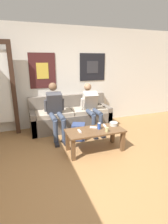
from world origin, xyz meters
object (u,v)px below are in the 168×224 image
(couch, at_px, (71,117))
(ceramic_bowl, at_px, (114,124))
(game_controller_near_right, at_px, (79,131))
(game_controller_far_center, at_px, (105,126))
(person_seated_adult, at_px, (55,109))
(coffee_table, at_px, (95,134))
(game_controller_near_left, at_px, (93,127))
(person_seated_teen, at_px, (91,106))
(backpack, at_px, (78,132))
(pillar_candle, at_px, (107,130))
(drink_can_blue, at_px, (99,126))

(couch, relative_size, ceramic_bowl, 11.92)
(game_controller_near_right, xyz_separation_m, game_controller_far_center, (0.57, 0.10, 0.00))
(person_seated_adult, bearing_deg, game_controller_near_right, -73.73)
(ceramic_bowl, height_order, game_controller_far_center, ceramic_bowl)
(couch, distance_m, game_controller_near_right, 1.32)
(coffee_table, distance_m, ceramic_bowl, 0.48)
(couch, distance_m, ceramic_bowl, 1.36)
(person_seated_adult, height_order, game_controller_near_right, person_seated_adult)
(person_seated_adult, bearing_deg, couch, 39.06)
(couch, xyz_separation_m, person_seated_adult, (-0.47, -0.38, 0.37))
(coffee_table, height_order, game_controller_near_left, game_controller_near_left)
(person_seated_teen, height_order, game_controller_near_left, person_seated_teen)
(game_controller_near_left, relative_size, game_controller_near_right, 0.93)
(couch, height_order, backpack, couch)
(game_controller_near_left, xyz_separation_m, game_controller_far_center, (0.25, 0.00, 0.00))
(pillar_candle, distance_m, game_controller_near_right, 0.52)
(person_seated_teen, relative_size, pillar_candle, 11.83)
(pillar_candle, xyz_separation_m, game_controller_far_center, (0.09, 0.27, -0.03))
(coffee_table, relative_size, drink_can_blue, 9.03)
(backpack, height_order, drink_can_blue, drink_can_blue)
(person_seated_teen, height_order, ceramic_bowl, person_seated_teen)
(couch, xyz_separation_m, game_controller_far_center, (0.38, -1.20, 0.15))
(backpack, height_order, game_controller_far_center, game_controller_far_center)
(couch, distance_m, person_seated_adult, 0.71)
(backpack, distance_m, pillar_candle, 0.87)
(person_seated_adult, height_order, person_seated_teen, person_seated_adult)
(game_controller_near_left, bearing_deg, drink_can_blue, -49.26)
(backpack, relative_size, game_controller_far_center, 2.59)
(couch, relative_size, game_controller_near_left, 15.23)
(coffee_table, relative_size, game_controller_near_right, 7.78)
(coffee_table, distance_m, game_controller_near_left, 0.15)
(pillar_candle, xyz_separation_m, game_controller_near_left, (-0.16, 0.27, -0.03))
(person_seated_adult, relative_size, backpack, 3.23)
(person_seated_adult, height_order, pillar_candle, person_seated_adult)
(pillar_candle, relative_size, game_controller_near_left, 0.73)
(ceramic_bowl, distance_m, pillar_candle, 0.37)
(person_seated_adult, height_order, ceramic_bowl, person_seated_adult)
(game_controller_far_center, bearing_deg, game_controller_near_left, -179.36)
(person_seated_adult, relative_size, game_controller_near_left, 9.16)
(drink_can_blue, bearing_deg, pillar_candle, -66.26)
(pillar_candle, xyz_separation_m, game_controller_near_right, (-0.48, 0.18, -0.03))
(couch, bearing_deg, ceramic_bowl, -65.14)
(game_controller_near_left, bearing_deg, game_controller_near_right, -163.98)
(drink_can_blue, bearing_deg, coffee_table, -167.69)
(coffee_table, xyz_separation_m, backpack, (-0.15, 0.59, -0.18))
(pillar_candle, bearing_deg, drink_can_blue, 113.74)
(pillar_candle, bearing_deg, person_seated_teen, 82.59)
(couch, relative_size, person_seated_teen, 1.76)
(backpack, bearing_deg, pillar_candle, -66.73)
(person_seated_adult, distance_m, drink_can_blue, 1.15)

